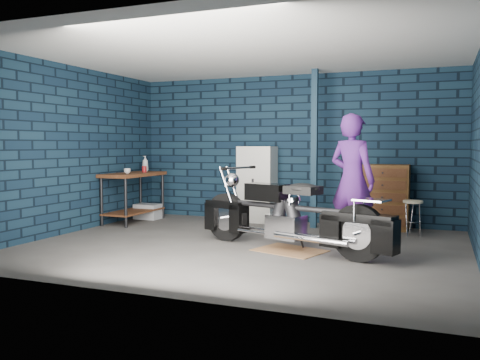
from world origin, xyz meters
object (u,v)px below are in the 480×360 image
object	(u,v)px
locker	(257,184)
tool_chest	(384,197)
motorcycle	(290,210)
person	(352,180)
workbench	(134,197)
shop_stool	(413,218)
storage_bin	(148,211)

from	to	relation	value
locker	tool_chest	world-z (taller)	locker
motorcycle	person	world-z (taller)	person
workbench	locker	world-z (taller)	locker
tool_chest	shop_stool	bearing A→B (deg)	-42.35
locker	workbench	bearing A→B (deg)	-157.15
person	shop_stool	xyz separation A→B (m)	(0.76, 1.16, -0.65)
motorcycle	tool_chest	bearing A→B (deg)	84.94
storage_bin	person	bearing A→B (deg)	-16.04
person	locker	size ratio (longest dim) A/B	1.33
motorcycle	locker	world-z (taller)	locker
shop_stool	storage_bin	bearing A→B (deg)	179.88
workbench	tool_chest	bearing A→B (deg)	11.44
motorcycle	shop_stool	xyz separation A→B (m)	(1.47, 1.83, -0.28)
storage_bin	locker	bearing A→B (deg)	11.97
locker	tool_chest	bearing A→B (deg)	0.00
motorcycle	tool_chest	world-z (taller)	motorcycle
workbench	tool_chest	distance (m)	4.45
workbench	motorcycle	bearing A→B (deg)	-22.39
tool_chest	shop_stool	world-z (taller)	tool_chest
tool_chest	person	bearing A→B (deg)	-99.45
locker	motorcycle	bearing A→B (deg)	-60.51
motorcycle	locker	size ratio (longest dim) A/B	1.81
workbench	storage_bin	xyz separation A→B (m)	(0.02, 0.44, -0.31)
storage_bin	tool_chest	distance (m)	4.38
person	tool_chest	xyz separation A→B (m)	(0.27, 1.61, -0.38)
motorcycle	locker	distance (m)	2.62
locker	shop_stool	xyz separation A→B (m)	(2.76, -0.45, -0.42)
person	motorcycle	bearing A→B (deg)	65.51
person	storage_bin	bearing A→B (deg)	6.30
motorcycle	locker	xyz separation A→B (m)	(-1.29, 2.28, 0.14)
tool_chest	locker	bearing A→B (deg)	180.00
workbench	tool_chest	world-z (taller)	tool_chest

